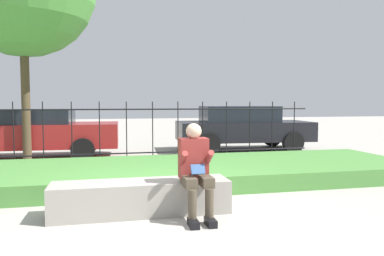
{
  "coord_description": "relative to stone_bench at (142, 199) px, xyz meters",
  "views": [
    {
      "loc": [
        -0.75,
        -5.08,
        1.54
      ],
      "look_at": [
        0.79,
        1.74,
        1.05
      ],
      "focal_mm": 35.0,
      "sensor_mm": 36.0,
      "label": 1
    }
  ],
  "objects": [
    {
      "name": "car_parked_left",
      "position": [
        -2.54,
        5.84,
        0.52
      ],
      "size": [
        4.75,
        1.96,
        1.33
      ],
      "rotation": [
        0.0,
        0.0,
        -0.04
      ],
      "color": "maroon",
      "rests_on": "ground_plane"
    },
    {
      "name": "grass_berm",
      "position": [
        0.31,
        2.1,
        -0.05
      ],
      "size": [
        10.76,
        2.79,
        0.31
      ],
      "color": "#4C893D",
      "rests_on": "ground_plane"
    },
    {
      "name": "iron_fence",
      "position": [
        0.31,
        3.96,
        0.61
      ],
      "size": [
        8.76,
        0.03,
        1.55
      ],
      "color": "black",
      "rests_on": "ground_plane"
    },
    {
      "name": "car_parked_right",
      "position": [
        3.75,
        6.17,
        0.55
      ],
      "size": [
        4.29,
        2.12,
        1.41
      ],
      "rotation": [
        0.0,
        0.0,
        -0.06
      ],
      "color": "black",
      "rests_on": "ground_plane"
    },
    {
      "name": "stone_bench",
      "position": [
        0.0,
        0.0,
        0.0
      ],
      "size": [
        2.42,
        0.57,
        0.45
      ],
      "color": "gray",
      "rests_on": "ground_plane"
    },
    {
      "name": "person_seated_reader",
      "position": [
        0.68,
        -0.32,
        0.48
      ],
      "size": [
        0.42,
        0.73,
        1.25
      ],
      "color": "black",
      "rests_on": "ground_plane"
    },
    {
      "name": "ground_plane",
      "position": [
        0.31,
        0.0,
        -0.2
      ],
      "size": [
        60.0,
        60.0,
        0.0
      ],
      "primitive_type": "plane",
      "color": "#A8A399"
    }
  ]
}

